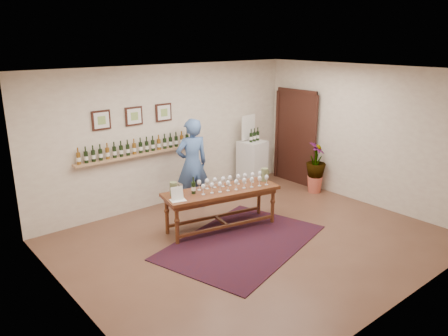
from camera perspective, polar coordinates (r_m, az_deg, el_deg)
ground at (r=7.48m, az=3.98°, el=-9.47°), size 6.00×6.00×0.00m
room_shell at (r=9.76m, az=5.59°, el=3.77°), size 6.00×6.00×6.00m
rug at (r=7.41m, az=2.35°, el=-9.64°), size 3.13×2.50×0.01m
tasting_table at (r=7.70m, az=-0.37°, el=-3.60°), size 2.16×1.07×0.73m
table_glasses at (r=7.74m, az=1.19°, el=-1.85°), size 1.45×0.68×0.20m
table_bottles at (r=7.47m, az=-4.17°, el=-2.18°), size 0.30×0.19×0.30m
pitcher_left at (r=7.38m, az=-6.61°, el=-2.73°), size 0.18×0.18×0.24m
pitcher_right at (r=8.12m, az=5.31°, el=-0.86°), size 0.18×0.18×0.24m
menu_card at (r=7.18m, az=-6.15°, el=-3.34°), size 0.28×0.24×0.22m
display_pedestal at (r=9.98m, az=3.69°, el=0.58°), size 0.59×0.59×1.05m
pedestal_bottles at (r=9.81m, az=4.00°, el=4.39°), size 0.32×0.13×0.31m
info_sign at (r=9.85m, az=3.19°, el=5.33°), size 0.44×0.08×0.61m
potted_plant at (r=9.73m, az=11.88°, el=0.06°), size 0.71×0.71×0.97m
person at (r=8.56m, az=-4.19°, el=0.49°), size 0.73×0.56×1.82m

